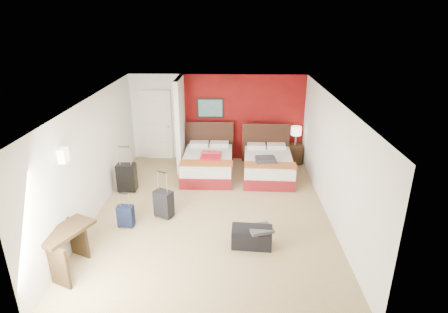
{
  "coord_description": "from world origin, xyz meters",
  "views": [
    {
      "loc": [
        0.41,
        -7.16,
        4.13
      ],
      "look_at": [
        0.24,
        0.8,
        1.0
      ],
      "focal_mm": 29.72,
      "sensor_mm": 36.0,
      "label": 1
    }
  ],
  "objects_px": {
    "nightstand": "(294,154)",
    "bed_left": "(208,165)",
    "bed_right": "(268,167)",
    "duffel_bag": "(252,237)",
    "suitcase_navy": "(126,217)",
    "table_lamp": "(296,136)",
    "red_suitcase_open": "(211,155)",
    "desk": "(69,250)",
    "suitcase_charcoal": "(164,205)",
    "suitcase_black": "(127,178)"
  },
  "relations": [
    {
      "from": "suitcase_black",
      "to": "desk",
      "type": "xyz_separation_m",
      "value": [
        -0.18,
        -2.99,
        0.06
      ]
    },
    {
      "from": "bed_right",
      "to": "desk",
      "type": "relative_size",
      "value": 1.92
    },
    {
      "from": "suitcase_charcoal",
      "to": "suitcase_navy",
      "type": "distance_m",
      "value": 0.82
    },
    {
      "from": "nightstand",
      "to": "desk",
      "type": "distance_m",
      "value": 6.71
    },
    {
      "from": "suitcase_navy",
      "to": "desk",
      "type": "height_order",
      "value": "desk"
    },
    {
      "from": "bed_right",
      "to": "suitcase_black",
      "type": "xyz_separation_m",
      "value": [
        -3.51,
        -0.93,
        0.06
      ]
    },
    {
      "from": "red_suitcase_open",
      "to": "suitcase_charcoal",
      "type": "relative_size",
      "value": 1.23
    },
    {
      "from": "bed_left",
      "to": "duffel_bag",
      "type": "bearing_deg",
      "value": -72.0
    },
    {
      "from": "table_lamp",
      "to": "suitcase_charcoal",
      "type": "xyz_separation_m",
      "value": [
        -3.27,
        -3.14,
        -0.53
      ]
    },
    {
      "from": "desk",
      "to": "bed_left",
      "type": "bearing_deg",
      "value": 87.09
    },
    {
      "from": "red_suitcase_open",
      "to": "suitcase_navy",
      "type": "bearing_deg",
      "value": -117.9
    },
    {
      "from": "bed_left",
      "to": "nightstand",
      "type": "distance_m",
      "value": 2.63
    },
    {
      "from": "nightstand",
      "to": "suitcase_charcoal",
      "type": "distance_m",
      "value": 4.53
    },
    {
      "from": "bed_right",
      "to": "red_suitcase_open",
      "type": "xyz_separation_m",
      "value": [
        -1.51,
        -0.02,
        0.33
      ]
    },
    {
      "from": "suitcase_black",
      "to": "suitcase_charcoal",
      "type": "xyz_separation_m",
      "value": [
        1.11,
        -1.2,
        -0.05
      ]
    },
    {
      "from": "bed_right",
      "to": "suitcase_navy",
      "type": "distance_m",
      "value": 4.02
    },
    {
      "from": "bed_right",
      "to": "table_lamp",
      "type": "distance_m",
      "value": 1.43
    },
    {
      "from": "bed_right",
      "to": "table_lamp",
      "type": "bearing_deg",
      "value": 51.88
    },
    {
      "from": "bed_left",
      "to": "suitcase_charcoal",
      "type": "height_order",
      "value": "suitcase_charcoal"
    },
    {
      "from": "red_suitcase_open",
      "to": "table_lamp",
      "type": "distance_m",
      "value": 2.59
    },
    {
      "from": "suitcase_black",
      "to": "duffel_bag",
      "type": "distance_m",
      "value": 3.69
    },
    {
      "from": "bed_left",
      "to": "red_suitcase_open",
      "type": "relative_size",
      "value": 2.63
    },
    {
      "from": "bed_right",
      "to": "suitcase_black",
      "type": "relative_size",
      "value": 2.7
    },
    {
      "from": "table_lamp",
      "to": "suitcase_charcoal",
      "type": "bearing_deg",
      "value": -136.14
    },
    {
      "from": "nightstand",
      "to": "desk",
      "type": "relative_size",
      "value": 0.58
    },
    {
      "from": "bed_left",
      "to": "bed_right",
      "type": "distance_m",
      "value": 1.61
    },
    {
      "from": "bed_left",
      "to": "suitcase_navy",
      "type": "height_order",
      "value": "bed_left"
    },
    {
      "from": "red_suitcase_open",
      "to": "suitcase_navy",
      "type": "distance_m",
      "value": 3.02
    },
    {
      "from": "suitcase_black",
      "to": "suitcase_charcoal",
      "type": "bearing_deg",
      "value": -46.02
    },
    {
      "from": "red_suitcase_open",
      "to": "bed_right",
      "type": "bearing_deg",
      "value": 5.26
    },
    {
      "from": "red_suitcase_open",
      "to": "suitcase_black",
      "type": "distance_m",
      "value": 2.22
    },
    {
      "from": "red_suitcase_open",
      "to": "table_lamp",
      "type": "bearing_deg",
      "value": 27.98
    },
    {
      "from": "red_suitcase_open",
      "to": "suitcase_black",
      "type": "bearing_deg",
      "value": -151.06
    },
    {
      "from": "suitcase_charcoal",
      "to": "suitcase_navy",
      "type": "xyz_separation_m",
      "value": [
        -0.71,
        -0.41,
        -0.06
      ]
    },
    {
      "from": "bed_right",
      "to": "nightstand",
      "type": "xyz_separation_m",
      "value": [
        0.86,
        1.01,
        0.0
      ]
    },
    {
      "from": "bed_right",
      "to": "duffel_bag",
      "type": "height_order",
      "value": "bed_right"
    },
    {
      "from": "bed_left",
      "to": "duffel_bag",
      "type": "relative_size",
      "value": 2.51
    },
    {
      "from": "suitcase_navy",
      "to": "table_lamp",
      "type": "bearing_deg",
      "value": 46.38
    },
    {
      "from": "table_lamp",
      "to": "suitcase_navy",
      "type": "distance_m",
      "value": 5.36
    },
    {
      "from": "suitcase_navy",
      "to": "suitcase_black",
      "type": "bearing_deg",
      "value": 108.46
    },
    {
      "from": "table_lamp",
      "to": "suitcase_navy",
      "type": "relative_size",
      "value": 1.2
    },
    {
      "from": "suitcase_navy",
      "to": "desk",
      "type": "xyz_separation_m",
      "value": [
        -0.58,
        -1.37,
        0.17
      ]
    },
    {
      "from": "bed_left",
      "to": "desk",
      "type": "bearing_deg",
      "value": -117.21
    },
    {
      "from": "bed_right",
      "to": "bed_left",
      "type": "bearing_deg",
      "value": 179.43
    },
    {
      "from": "duffel_bag",
      "to": "suitcase_navy",
      "type": "bearing_deg",
      "value": 171.42
    },
    {
      "from": "desk",
      "to": "bed_right",
      "type": "bearing_deg",
      "value": 71.32
    },
    {
      "from": "nightstand",
      "to": "bed_left",
      "type": "bearing_deg",
      "value": -158.54
    },
    {
      "from": "bed_left",
      "to": "suitcase_navy",
      "type": "relative_size",
      "value": 4.19
    },
    {
      "from": "table_lamp",
      "to": "desk",
      "type": "height_order",
      "value": "table_lamp"
    },
    {
      "from": "nightstand",
      "to": "suitcase_charcoal",
      "type": "xyz_separation_m",
      "value": [
        -3.27,
        -3.14,
        0.01
      ]
    }
  ]
}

